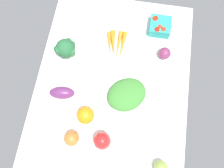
{
  "coord_description": "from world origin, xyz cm",
  "views": [
    {
      "loc": [
        -34.77,
        -5.48,
        111.79
      ],
      "look_at": [
        0.0,
        0.0,
        4.0
      ],
      "focal_mm": 36.9,
      "sensor_mm": 36.0,
      "label": 1
    }
  ],
  "objects_px": {
    "carrot_bunch": "(116,44)",
    "berry_basket": "(160,26)",
    "eggplant": "(62,93)",
    "leafy_greens_clump": "(127,94)",
    "bell_pepper_red": "(102,141)",
    "heirloom_tomato_orange": "(72,138)",
    "red_onion_center": "(165,53)",
    "heirloom_tomato_green": "(161,167)",
    "broccoli_head": "(66,48)",
    "bell_pepper_orange": "(85,115)"
  },
  "relations": [
    {
      "from": "carrot_bunch",
      "to": "berry_basket",
      "type": "xyz_separation_m",
      "value": [
        0.13,
        -0.21,
        0.02
      ]
    },
    {
      "from": "eggplant",
      "to": "leafy_greens_clump",
      "type": "bearing_deg",
      "value": 179.85
    },
    {
      "from": "bell_pepper_red",
      "to": "carrot_bunch",
      "type": "height_order",
      "value": "bell_pepper_red"
    },
    {
      "from": "berry_basket",
      "to": "leafy_greens_clump",
      "type": "bearing_deg",
      "value": 163.09
    },
    {
      "from": "heirloom_tomato_orange",
      "to": "eggplant",
      "type": "distance_m",
      "value": 0.22
    },
    {
      "from": "leafy_greens_clump",
      "to": "red_onion_center",
      "type": "bearing_deg",
      "value": -33.34
    },
    {
      "from": "eggplant",
      "to": "heirloom_tomato_green",
      "type": "bearing_deg",
      "value": 144.7
    },
    {
      "from": "broccoli_head",
      "to": "leafy_greens_clump",
      "type": "bearing_deg",
      "value": -117.87
    },
    {
      "from": "broccoli_head",
      "to": "berry_basket",
      "type": "xyz_separation_m",
      "value": [
        0.22,
        -0.45,
        -0.04
      ]
    },
    {
      "from": "red_onion_center",
      "to": "heirloom_tomato_orange",
      "type": "bearing_deg",
      "value": 142.22
    },
    {
      "from": "heirloom_tomato_orange",
      "to": "bell_pepper_red",
      "type": "relative_size",
      "value": 0.69
    },
    {
      "from": "heirloom_tomato_green",
      "to": "broccoli_head",
      "type": "height_order",
      "value": "broccoli_head"
    },
    {
      "from": "bell_pepper_orange",
      "to": "bell_pepper_red",
      "type": "bearing_deg",
      "value": -136.82
    },
    {
      "from": "red_onion_center",
      "to": "berry_basket",
      "type": "height_order",
      "value": "berry_basket"
    },
    {
      "from": "heirloom_tomato_orange",
      "to": "broccoli_head",
      "type": "relative_size",
      "value": 0.58
    },
    {
      "from": "heirloom_tomato_orange",
      "to": "eggplant",
      "type": "relative_size",
      "value": 0.57
    },
    {
      "from": "broccoli_head",
      "to": "bell_pepper_orange",
      "type": "xyz_separation_m",
      "value": [
        -0.31,
        -0.16,
        -0.03
      ]
    },
    {
      "from": "bell_pepper_orange",
      "to": "berry_basket",
      "type": "xyz_separation_m",
      "value": [
        0.53,
        -0.3,
        -0.01
      ]
    },
    {
      "from": "heirloom_tomato_green",
      "to": "berry_basket",
      "type": "bearing_deg",
      "value": 5.76
    },
    {
      "from": "heirloom_tomato_green",
      "to": "broccoli_head",
      "type": "bearing_deg",
      "value": 47.54
    },
    {
      "from": "bell_pepper_red",
      "to": "bell_pepper_orange",
      "type": "distance_m",
      "value": 0.14
    },
    {
      "from": "broccoli_head",
      "to": "heirloom_tomato_green",
      "type": "bearing_deg",
      "value": -132.46
    },
    {
      "from": "heirloom_tomato_green",
      "to": "bell_pepper_red",
      "type": "bearing_deg",
      "value": 75.54
    },
    {
      "from": "heirloom_tomato_orange",
      "to": "bell_pepper_red",
      "type": "height_order",
      "value": "bell_pepper_red"
    },
    {
      "from": "leafy_greens_clump",
      "to": "carrot_bunch",
      "type": "height_order",
      "value": "leafy_greens_clump"
    },
    {
      "from": "leafy_greens_clump",
      "to": "berry_basket",
      "type": "bearing_deg",
      "value": -16.91
    },
    {
      "from": "carrot_bunch",
      "to": "berry_basket",
      "type": "bearing_deg",
      "value": -58.28
    },
    {
      "from": "heirloom_tomato_green",
      "to": "broccoli_head",
      "type": "distance_m",
      "value": 0.71
    },
    {
      "from": "bell_pepper_orange",
      "to": "heirloom_tomato_orange",
      "type": "bearing_deg",
      "value": 159.04
    },
    {
      "from": "broccoli_head",
      "to": "berry_basket",
      "type": "distance_m",
      "value": 0.51
    },
    {
      "from": "carrot_bunch",
      "to": "bell_pepper_orange",
      "type": "distance_m",
      "value": 0.41
    },
    {
      "from": "heirloom_tomato_green",
      "to": "carrot_bunch",
      "type": "bearing_deg",
      "value": 26.45
    },
    {
      "from": "red_onion_center",
      "to": "berry_basket",
      "type": "bearing_deg",
      "value": 14.72
    },
    {
      "from": "broccoli_head",
      "to": "eggplant",
      "type": "relative_size",
      "value": 0.99
    },
    {
      "from": "eggplant",
      "to": "berry_basket",
      "type": "xyz_separation_m",
      "value": [
        0.44,
        -0.43,
        0.0
      ]
    },
    {
      "from": "bell_pepper_orange",
      "to": "red_onion_center",
      "type": "bearing_deg",
      "value": -41.72
    },
    {
      "from": "broccoli_head",
      "to": "leafy_greens_clump",
      "type": "xyz_separation_m",
      "value": [
        -0.18,
        -0.33,
        -0.04
      ]
    },
    {
      "from": "heirloom_tomato_green",
      "to": "bell_pepper_orange",
      "type": "xyz_separation_m",
      "value": [
        0.17,
        0.37,
        0.01
      ]
    },
    {
      "from": "heirloom_tomato_orange",
      "to": "berry_basket",
      "type": "height_order",
      "value": "same"
    },
    {
      "from": "broccoli_head",
      "to": "leafy_greens_clump",
      "type": "relative_size",
      "value": 0.63
    },
    {
      "from": "eggplant",
      "to": "berry_basket",
      "type": "distance_m",
      "value": 0.62
    },
    {
      "from": "heirloom_tomato_green",
      "to": "red_onion_center",
      "type": "bearing_deg",
      "value": 3.18
    },
    {
      "from": "heirloom_tomato_green",
      "to": "bell_pepper_orange",
      "type": "height_order",
      "value": "bell_pepper_orange"
    },
    {
      "from": "bell_pepper_red",
      "to": "eggplant",
      "type": "bearing_deg",
      "value": 49.97
    },
    {
      "from": "carrot_bunch",
      "to": "berry_basket",
      "type": "relative_size",
      "value": 1.44
    },
    {
      "from": "eggplant",
      "to": "bell_pepper_red",
      "type": "bearing_deg",
      "value": 132.39
    },
    {
      "from": "berry_basket",
      "to": "bell_pepper_orange",
      "type": "bearing_deg",
      "value": 150.84
    },
    {
      "from": "carrot_bunch",
      "to": "leafy_greens_clump",
      "type": "bearing_deg",
      "value": -161.01
    },
    {
      "from": "eggplant",
      "to": "bell_pepper_orange",
      "type": "bearing_deg",
      "value": 138.25
    },
    {
      "from": "leafy_greens_clump",
      "to": "bell_pepper_red",
      "type": "xyz_separation_m",
      "value": [
        -0.23,
        0.08,
        0.02
      ]
    }
  ]
}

